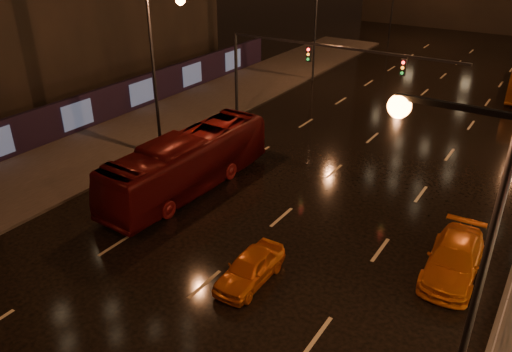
{
  "coord_description": "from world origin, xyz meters",
  "views": [
    {
      "loc": [
        10.2,
        -8.02,
        12.71
      ],
      "look_at": [
        -0.76,
        8.91,
        2.5
      ],
      "focal_mm": 35.0,
      "sensor_mm": 36.0,
      "label": 1
    }
  ],
  "objects": [
    {
      "name": "hoarding_left",
      "position": [
        -17.2,
        12.0,
        1.25
      ],
      "size": [
        0.3,
        46.0,
        2.5
      ],
      "primitive_type": "cube",
      "color": "black",
      "rests_on": "ground"
    },
    {
      "name": "taxi_near",
      "position": [
        1.39,
        5.17,
        0.62
      ],
      "size": [
        1.52,
        3.67,
        1.24
      ],
      "primitive_type": "imported",
      "rotation": [
        0.0,
        0.0,
        0.01
      ],
      "color": "#CF6013",
      "rests_on": "ground"
    },
    {
      "name": "taxi_far",
      "position": [
        8.0,
        10.0,
        0.7
      ],
      "size": [
        2.18,
        4.9,
        1.4
      ],
      "primitive_type": "imported",
      "rotation": [
        0.0,
        0.0,
        0.05
      ],
      "color": "#CB6413",
      "rests_on": "ground"
    },
    {
      "name": "sidewalk_left",
      "position": [
        -13.5,
        15.0,
        0.07
      ],
      "size": [
        7.0,
        70.0,
        0.15
      ],
      "primitive_type": "cube",
      "color": "#38332D",
      "rests_on": "ground"
    },
    {
      "name": "streetlight_right",
      "position": [
        8.92,
        2.0,
        6.43
      ],
      "size": [
        2.64,
        0.5,
        10.0
      ],
      "color": "black",
      "rests_on": "ground"
    },
    {
      "name": "traffic_signal",
      "position": [
        -5.06,
        20.0,
        4.74
      ],
      "size": [
        15.31,
        0.32,
        6.2
      ],
      "color": "black",
      "rests_on": "ground"
    },
    {
      "name": "ground",
      "position": [
        0.0,
        20.0,
        0.0
      ],
      "size": [
        140.0,
        140.0,
        0.0
      ],
      "primitive_type": "plane",
      "color": "black",
      "rests_on": "ground"
    },
    {
      "name": "bus_red",
      "position": [
        -5.66,
        9.89,
        1.53
      ],
      "size": [
        2.78,
        11.01,
        3.05
      ],
      "primitive_type": "imported",
      "rotation": [
        0.0,
        0.0,
        -0.02
      ],
      "color": "#4C0A0C",
      "rests_on": "ground"
    }
  ]
}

